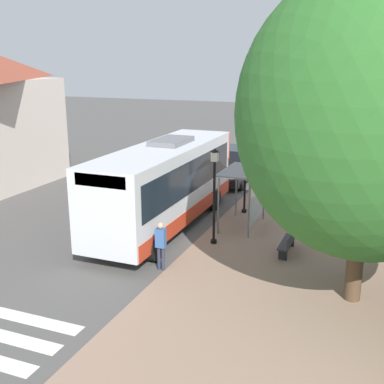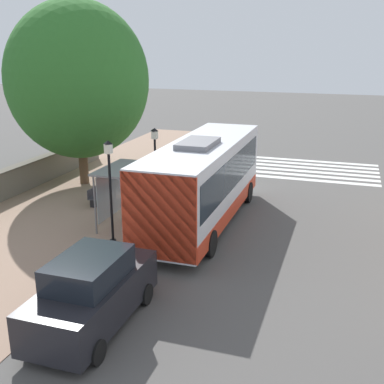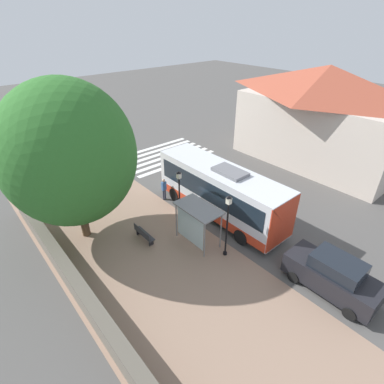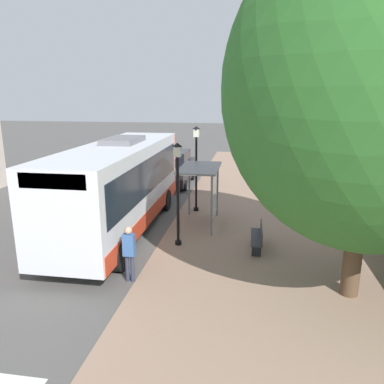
{
  "view_description": "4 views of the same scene",
  "coord_description": "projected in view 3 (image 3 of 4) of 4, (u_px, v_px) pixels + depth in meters",
  "views": [
    {
      "loc": [
        -6.56,
        18.66,
        7.11
      ],
      "look_at": [
        -0.41,
        3.24,
        2.49
      ],
      "focal_mm": 45.0,
      "sensor_mm": 36.0,
      "label": 1
    },
    {
      "loc": [
        7.55,
        -18.01,
        7.44
      ],
      "look_at": [
        1.58,
        0.05,
        1.55
      ],
      "focal_mm": 45.0,
      "sensor_mm": 36.0,
      "label": 2
    },
    {
      "loc": [
        -10.91,
        -11.38,
        12.19
      ],
      "look_at": [
        0.98,
        2.45,
        1.34
      ],
      "focal_mm": 28.0,
      "sensor_mm": 36.0,
      "label": 3
    },
    {
      "loc": [
        -3.29,
        14.57,
        5.46
      ],
      "look_at": [
        -1.22,
        1.48,
        2.01
      ],
      "focal_mm": 35.0,
      "sensor_mm": 36.0,
      "label": 4
    }
  ],
  "objects": [
    {
      "name": "ground_plane",
      "position": [
        205.0,
        229.0,
        19.77
      ],
      "size": [
        120.0,
        120.0,
        0.0
      ],
      "primitive_type": "plane",
      "color": "#514F4C",
      "rests_on": "ground"
    },
    {
      "name": "bus_shelter",
      "position": [
        196.0,
        215.0,
        17.52
      ],
      "size": [
        1.6,
        2.87,
        2.54
      ],
      "color": "slate",
      "rests_on": "ground"
    },
    {
      "name": "bench",
      "position": [
        144.0,
        234.0,
        18.53
      ],
      "size": [
        0.4,
        1.78,
        0.88
      ],
      "color": "#333338",
      "rests_on": "ground"
    },
    {
      "name": "pedestrian",
      "position": [
        164.0,
        187.0,
        22.4
      ],
      "size": [
        0.34,
        0.23,
        1.74
      ],
      "color": "#2D3347",
      "rests_on": "ground"
    },
    {
      "name": "bus",
      "position": [
        220.0,
        191.0,
        20.22
      ],
      "size": [
        2.73,
        10.03,
        3.76
      ],
      "color": "silver",
      "rests_on": "ground"
    },
    {
      "name": "street_lamp_near",
      "position": [
        227.0,
        221.0,
        16.42
      ],
      "size": [
        0.28,
        0.28,
        4.07
      ],
      "color": "black",
      "rests_on": "ground"
    },
    {
      "name": "stone_wall",
      "position": [
        77.0,
        287.0,
        14.61
      ],
      "size": [
        0.6,
        20.0,
        1.43
      ],
      "color": "#6B6356",
      "rests_on": "ground"
    },
    {
      "name": "shade_tree",
      "position": [
        69.0,
        154.0,
        16.38
      ],
      "size": [
        7.42,
        7.42,
        9.68
      ],
      "color": "brown",
      "rests_on": "ground"
    },
    {
      "name": "sidewalk_plaza",
      "position": [
        148.0,
        260.0,
        17.24
      ],
      "size": [
        9.0,
        44.0,
        0.02
      ],
      "color": "#937560",
      "rests_on": "ground"
    },
    {
      "name": "parked_car_behind_bus",
      "position": [
        333.0,
        275.0,
        14.89
      ],
      "size": [
        2.0,
        4.55,
        2.1
      ],
      "color": "black",
      "rests_on": "ground"
    },
    {
      "name": "crosswalk_stripes",
      "position": [
        164.0,
        155.0,
        30.05
      ],
      "size": [
        9.0,
        5.25,
        0.01
      ],
      "color": "silver",
      "rests_on": "ground"
    },
    {
      "name": "street_lamp_far",
      "position": [
        179.0,
        193.0,
        19.31
      ],
      "size": [
        0.28,
        0.28,
        3.83
      ],
      "color": "black",
      "rests_on": "ground"
    },
    {
      "name": "background_building",
      "position": [
        320.0,
        116.0,
        26.43
      ],
      "size": [
        7.06,
        14.58,
        8.68
      ],
      "color": "beige",
      "rests_on": "ground"
    }
  ]
}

